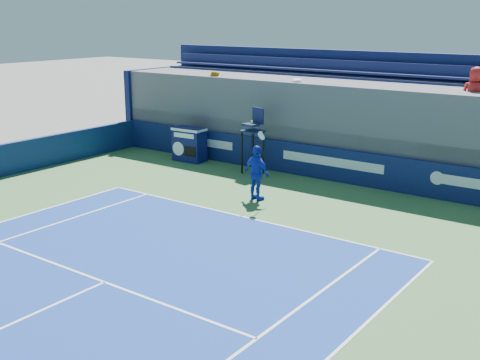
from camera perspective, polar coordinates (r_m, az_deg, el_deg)
The scene contains 5 objects.
back_hoarding at distance 21.77m, azimuth 8.74°, elevation 1.47°, with size 20.40×0.21×1.20m.
match_clock at distance 24.53m, azimuth -4.82°, elevation 3.48°, with size 1.36×0.80×1.40m.
umpire_chair at distance 22.30m, azimuth 1.28°, elevation 4.41°, with size 0.83×0.83×2.48m.
tennis_player at distance 19.12m, azimuth 1.61°, elevation 0.68°, with size 1.11×0.64×2.57m.
stadium_seating at distance 23.31m, azimuth 11.24°, elevation 5.38°, with size 21.00×4.05×4.40m.
Camera 1 is at (9.67, -1.72, 5.70)m, focal length 45.00 mm.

